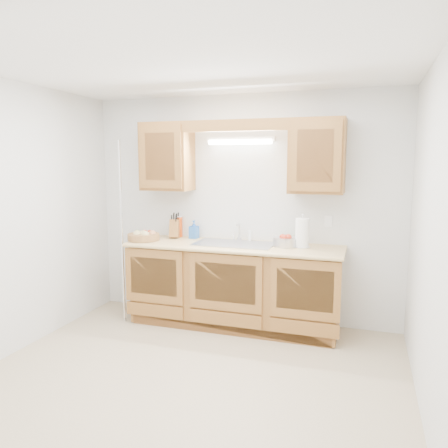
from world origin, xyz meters
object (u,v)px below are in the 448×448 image
at_px(fruit_basket, 144,236).
at_px(knife_block, 175,228).
at_px(paper_towel, 302,233).
at_px(apple_bowl, 285,241).

distance_m(fruit_basket, knife_block, 0.37).
xyz_separation_m(paper_towel, apple_bowl, (-0.17, 0.01, -0.09)).
bearing_deg(apple_bowl, paper_towel, -1.70).
relative_size(knife_block, apple_bowl, 0.95).
height_order(fruit_basket, knife_block, knife_block).
bearing_deg(knife_block, apple_bowl, -18.42).
height_order(knife_block, apple_bowl, knife_block).
bearing_deg(fruit_basket, knife_block, 44.06).
height_order(fruit_basket, paper_towel, paper_towel).
height_order(paper_towel, apple_bowl, paper_towel).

